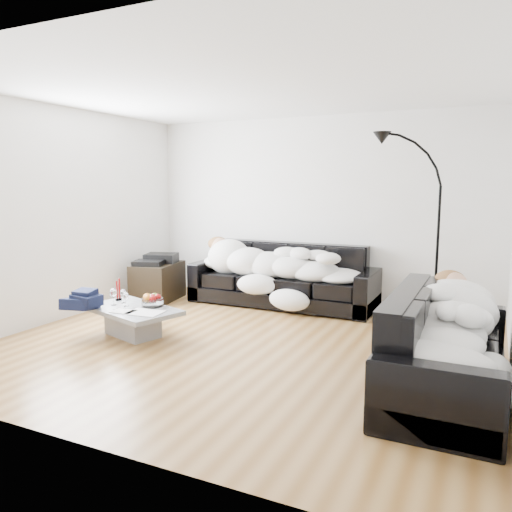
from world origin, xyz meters
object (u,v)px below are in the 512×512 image
at_px(av_cabinet, 158,281).
at_px(sleeper_right, 449,316).
at_px(fruit_bowl, 152,300).
at_px(shoes, 417,407).
at_px(sofa_back, 282,275).
at_px(sofa_right, 448,343).
at_px(coffee_table, 133,322).
at_px(wine_glass_b, 113,297).
at_px(wine_glass_c, 126,299).
at_px(candle_right, 119,289).
at_px(wine_glass_a, 123,296).
at_px(stereo, 157,259).
at_px(candle_left, 117,291).
at_px(floor_lamp, 438,241).
at_px(sleeper_back, 281,260).

bearing_deg(av_cabinet, sleeper_right, -31.12).
bearing_deg(fruit_bowl, sleeper_right, -4.74).
distance_m(shoes, av_cabinet, 4.49).
xyz_separation_m(sofa_back, sofa_right, (2.32, -2.15, -0.01)).
bearing_deg(coffee_table, sofa_right, -1.99).
bearing_deg(sofa_right, fruit_bowl, 85.26).
bearing_deg(wine_glass_b, av_cabinet, 109.40).
height_order(wine_glass_c, candle_right, candle_right).
relative_size(wine_glass_a, av_cabinet, 0.20).
bearing_deg(wine_glass_a, shoes, -12.63).
relative_size(sofa_back, shoes, 5.97).
distance_m(wine_glass_c, stereo, 1.71).
xyz_separation_m(sleeper_right, fruit_bowl, (-3.10, 0.26, -0.24)).
bearing_deg(av_cabinet, wine_glass_b, -79.49).
height_order(sofa_back, wine_glass_a, sofa_back).
bearing_deg(fruit_bowl, sofa_back, 67.72).
bearing_deg(sofa_right, stereo, 67.77).
bearing_deg(candle_right, wine_glass_c, -38.70).
height_order(sofa_back, av_cabinet, sofa_back).
height_order(coffee_table, wine_glass_c, wine_glass_c).
bearing_deg(coffee_table, sofa_back, 65.12).
relative_size(sleeper_right, wine_glass_b, 9.07).
bearing_deg(coffee_table, wine_glass_c, 173.27).
height_order(sofa_right, coffee_table, sofa_right).
bearing_deg(av_cabinet, wine_glass_c, -74.17).
bearing_deg(candle_left, av_cabinet, 107.61).
relative_size(sofa_back, candle_left, 11.18).
bearing_deg(candle_left, floor_lamp, 27.41).
height_order(wine_glass_b, floor_lamp, floor_lamp).
bearing_deg(av_cabinet, shoes, -37.87).
height_order(wine_glass_a, stereo, stereo).
relative_size(coffee_table, wine_glass_c, 6.72).
relative_size(wine_glass_a, floor_lamp, 0.08).
relative_size(wine_glass_c, floor_lamp, 0.08).
bearing_deg(shoes, sleeper_back, 138.55).
bearing_deg(coffee_table, av_cabinet, 117.47).
bearing_deg(coffee_table, floor_lamp, 33.01).
distance_m(sleeper_back, stereo, 1.81).
xyz_separation_m(sofa_back, sleeper_back, (-0.00, -0.05, 0.22)).
relative_size(wine_glass_b, candle_left, 0.82).
bearing_deg(wine_glass_a, sleeper_back, 57.72).
height_order(av_cabinet, stereo, stereo).
xyz_separation_m(fruit_bowl, wine_glass_c, (-0.27, -0.13, 0.01)).
distance_m(sleeper_back, coffee_table, 2.25).
xyz_separation_m(sofa_right, wine_glass_b, (-3.53, 0.11, 0.01)).
xyz_separation_m(sleeper_back, candle_right, (-1.31, -1.76, -0.19)).
distance_m(candle_right, av_cabinet, 1.41).
xyz_separation_m(wine_glass_c, candle_left, (-0.28, 0.18, 0.03)).
bearing_deg(sofa_back, coffee_table, -114.88).
xyz_separation_m(candle_right, stereo, (-0.44, 1.32, 0.15)).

